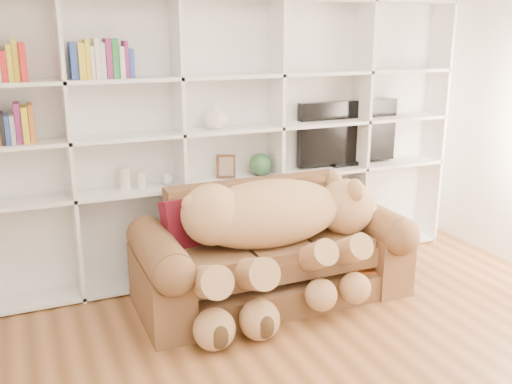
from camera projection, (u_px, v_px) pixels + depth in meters
name	position (u px, v px, depth m)	size (l,w,h in m)	color
wall_back	(221.00, 120.00, 5.04)	(5.00, 0.02, 2.70)	white
bookshelf	(200.00, 129.00, 4.84)	(4.43, 0.35, 2.40)	white
sofa	(270.00, 257.00, 4.64)	(2.16, 0.93, 0.91)	brown
teddy_bear	(275.00, 229.00, 4.37)	(1.79, 0.94, 1.04)	tan
throw_pillow	(189.00, 224.00, 4.44)	(0.41, 0.13, 0.41)	#580F18
gift_box	(360.00, 279.00, 4.77)	(0.29, 0.27, 0.23)	#C8501A
tv	(348.00, 134.00, 5.42)	(1.04, 0.18, 0.61)	black
picture_frame	(226.00, 166.00, 4.95)	(0.17, 0.03, 0.21)	#54311D
green_vase	(260.00, 164.00, 5.08)	(0.20, 0.20, 0.20)	#305E36
figurine_tall	(125.00, 179.00, 4.63)	(0.09, 0.09, 0.18)	silver
figurine_short	(141.00, 180.00, 4.69)	(0.08, 0.08, 0.13)	silver
snow_globe	(168.00, 179.00, 4.77)	(0.09, 0.09, 0.09)	white
shelf_vase	(215.00, 116.00, 4.80)	(0.21, 0.21, 0.22)	silver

